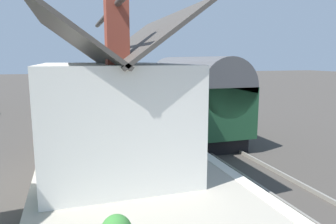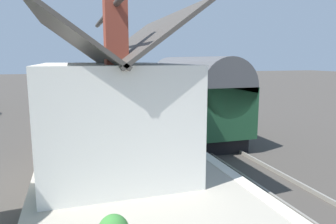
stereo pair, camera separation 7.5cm
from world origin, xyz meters
The scene contains 16 objects.
ground_plane centered at (0.00, 0.00, 0.00)m, with size 160.00×160.00×0.00m, color #423D38.
platform centered at (0.00, 3.86, 0.45)m, with size 32.00×5.72×0.90m, color #A39B8C.
platform_edge_coping centered at (0.00, 1.18, 0.91)m, with size 32.00×0.36×0.02m, color beige.
rail_near centered at (0.00, -1.62, 0.07)m, with size 52.00×0.08×0.14m, color gray.
rail_far centered at (0.00, -0.18, 0.07)m, with size 52.00×0.08×0.14m, color gray.
train centered at (0.29, -0.90, 2.21)m, with size 8.58×2.73×4.32m.
station_building centered at (-5.62, 4.38, 2.61)m, with size 6.66×4.27×5.71m.
bench_platform_end centered at (9.71, 2.88, 1.38)m, with size 1.40×0.44×0.88m.
bench_mid_platform centered at (5.63, 2.76, 1.38)m, with size 1.42×0.49×0.88m.
bench_by_lamp centered at (1.94, 2.61, 1.38)m, with size 1.41×0.47×0.88m.
planter_bench_right centered at (-0.56, 2.26, 1.18)m, with size 0.95×0.32×0.59m.
planter_under_sign centered at (6.27, 3.95, 1.27)m, with size 0.51×0.51×0.75m.
planter_corner_building centered at (2.37, 5.39, 1.27)m, with size 0.45×0.45×0.72m.
planter_by_door centered at (9.62, 2.07, 1.39)m, with size 0.67×0.67×0.90m.
planter_edge_far centered at (3.27, 4.69, 1.18)m, with size 0.94×0.32×0.59m.
station_sign_board centered at (7.53, 1.87, 2.09)m, with size 0.96×0.06×1.57m.
Camera 1 is at (-15.62, 5.63, 4.21)m, focal length 33.58 mm.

